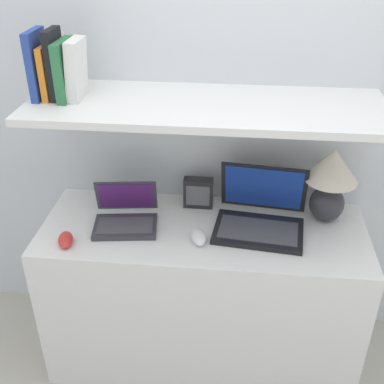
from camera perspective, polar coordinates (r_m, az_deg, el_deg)
The scene contains 15 objects.
wall_back at distance 2.02m, azimuth 2.27°, elevation 12.35°, with size 6.00×0.05×2.40m.
desk at distance 2.18m, azimuth 1.22°, elevation -12.07°, with size 1.32×0.51×0.71m.
back_riser at distance 2.24m, azimuth 1.88°, elevation -2.80°, with size 1.32×0.04×1.19m.
shelf at distance 1.78m, azimuth 1.70°, elevation 10.08°, with size 1.32×0.46×0.03m.
table_lamp at distance 1.99m, azimuth 16.13°, elevation 1.53°, with size 0.21×0.21×0.32m.
laptop_large at distance 1.95m, azimuth 8.07°, elevation -2.86°, with size 0.38×0.33×0.24m.
laptop_small at distance 1.97m, azimuth -7.87°, elevation -2.90°, with size 0.28×0.25×0.17m.
computer_mouse at distance 1.87m, azimuth 0.80°, elevation -5.34°, with size 0.08×0.12×0.04m.
second_mouse at distance 1.92m, azimuth -14.75°, elevation -5.48°, with size 0.08×0.11×0.04m.
router_box at distance 2.06m, azimuth 0.76°, elevation -0.09°, with size 0.13×0.05×0.13m.
book_blue at distance 1.88m, azimuth -17.85°, elevation 14.18°, with size 0.03×0.15×0.24m.
book_orange at distance 1.88m, azimuth -16.71°, elevation 13.48°, with size 0.02×0.13×0.19m.
book_black at distance 1.86m, azimuth -15.92°, elevation 14.34°, with size 0.03×0.12×0.25m.
book_green at distance 1.85m, azimuth -14.83°, elevation 13.81°, with size 0.03×0.17×0.21m.
book_white at distance 1.84m, azimuth -13.57°, elevation 13.92°, with size 0.06×0.13×0.22m.
Camera 1 is at (0.12, -1.34, 1.83)m, focal length 45.00 mm.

